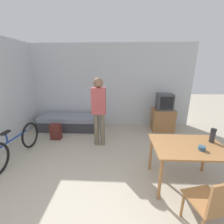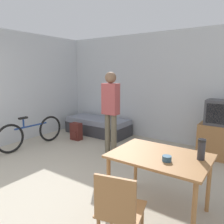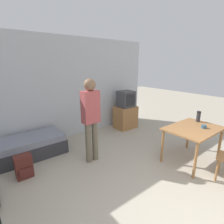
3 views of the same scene
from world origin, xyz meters
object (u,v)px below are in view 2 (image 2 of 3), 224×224
object	(u,v)px
dining_table	(160,162)
bicycle	(32,133)
person_standing	(111,107)
wooden_chair	(118,209)
mate_bowl	(167,159)
backpack	(76,131)
daybed	(98,126)
thermos_flask	(202,148)
tv	(217,132)

from	to	relation	value
dining_table	bicycle	distance (m)	3.47
bicycle	person_standing	bearing A→B (deg)	21.70
wooden_chair	bicycle	distance (m)	3.66
wooden_chair	bicycle	size ratio (longest dim) A/B	0.50
mate_bowl	backpack	world-z (taller)	mate_bowl
daybed	bicycle	world-z (taller)	bicycle
daybed	thermos_flask	xyz separation A→B (m)	(3.24, -2.19, 0.66)
tv	wooden_chair	world-z (taller)	tv
mate_bowl	backpack	xyz separation A→B (m)	(-3.05, 1.70, -0.56)
dining_table	wooden_chair	xyz separation A→B (m)	(-0.05, -0.84, -0.18)
bicycle	person_standing	xyz separation A→B (m)	(1.77, 0.70, 0.69)
person_standing	mate_bowl	size ratio (longest dim) A/B	16.76
bicycle	person_standing	distance (m)	2.02
dining_table	mate_bowl	xyz separation A→B (m)	(0.14, -0.13, 0.12)
wooden_chair	dining_table	bearing A→B (deg)	86.73
thermos_flask	backpack	distance (m)	3.71
tv	person_standing	size ratio (longest dim) A/B	0.69
person_standing	wooden_chair	bearing A→B (deg)	-53.48
wooden_chair	mate_bowl	distance (m)	0.79
daybed	dining_table	bearing A→B (deg)	-39.78
dining_table	person_standing	distance (m)	2.12
daybed	tv	distance (m)	3.08
tv	bicycle	xyz separation A→B (m)	(-3.67, -1.74, -0.20)
daybed	person_standing	xyz separation A→B (m)	(1.16, -1.03, 0.80)
daybed	backpack	size ratio (longest dim) A/B	4.11
backpack	mate_bowl	bearing A→B (deg)	-29.13
daybed	mate_bowl	world-z (taller)	mate_bowl
person_standing	mate_bowl	xyz separation A→B (m)	(1.78, -1.44, -0.24)
backpack	tv	bearing A→B (deg)	13.59
tv	wooden_chair	size ratio (longest dim) A/B	1.40
wooden_chair	bicycle	bearing A→B (deg)	156.75
daybed	bicycle	bearing A→B (deg)	-109.31
person_standing	mate_bowl	bearing A→B (deg)	-38.99
dining_table	backpack	world-z (taller)	dining_table
thermos_flask	dining_table	bearing A→B (deg)	-162.71
bicycle	tv	bearing A→B (deg)	25.33
wooden_chair	thermos_flask	distance (m)	1.17
daybed	backpack	bearing A→B (deg)	-98.74
tv	thermos_flask	size ratio (longest dim) A/B	4.94
mate_bowl	thermos_flask	bearing A→B (deg)	41.93
daybed	bicycle	xyz separation A→B (m)	(-0.61, -1.73, 0.11)
tv	thermos_flask	bearing A→B (deg)	-85.42
daybed	dining_table	distance (m)	3.67
daybed	thermos_flask	bearing A→B (deg)	-34.12
dining_table	thermos_flask	xyz separation A→B (m)	(0.44, 0.14, 0.22)
thermos_flask	daybed	bearing A→B (deg)	145.88
person_standing	thermos_flask	xyz separation A→B (m)	(2.08, -1.17, -0.14)
bicycle	mate_bowl	world-z (taller)	mate_bowl
bicycle	thermos_flask	world-z (taller)	thermos_flask
bicycle	thermos_flask	distance (m)	3.91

